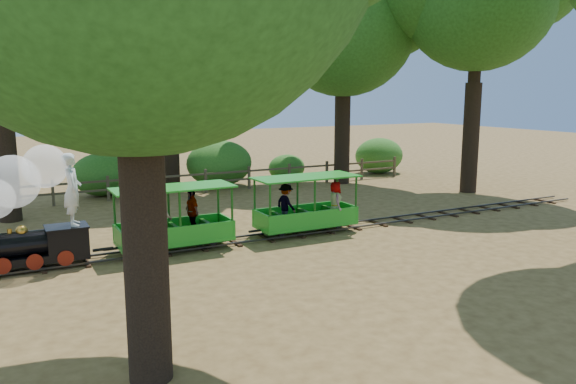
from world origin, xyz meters
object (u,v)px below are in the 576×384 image
locomotive (26,199)px  carriage_rear (306,208)px  fence (228,177)px  carriage_front (174,222)px

locomotive → carriage_rear: locomotive is taller
locomotive → carriage_rear: (7.56, -0.08, -0.95)m
locomotive → fence: locomotive is taller
carriage_front → carriage_rear: (4.04, 0.01, -0.03)m
carriage_front → fence: size_ratio=0.17×
fence → carriage_front: bearing=-120.4°
locomotive → carriage_rear: size_ratio=0.96×
carriage_front → fence: (4.71, 8.01, -0.22)m
locomotive → carriage_rear: 7.62m
locomotive → fence: bearing=44.0°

